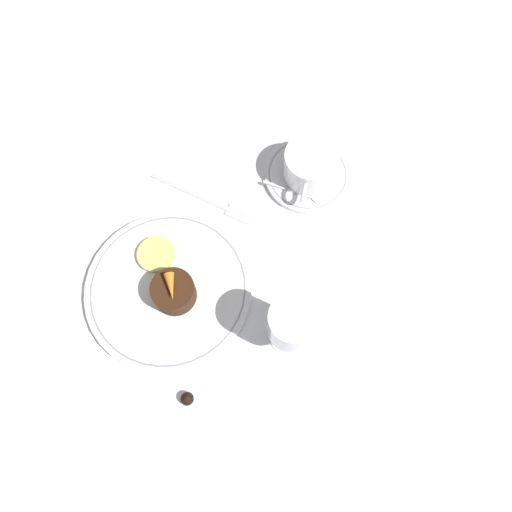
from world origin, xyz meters
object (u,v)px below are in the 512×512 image
at_px(dessert_cake, 174,292).
at_px(coffee_cup, 310,165).
at_px(wine_glass, 292,324).
at_px(fork, 214,203).
at_px(dinner_plate, 169,289).

bearing_deg(dessert_cake, coffee_cup, 148.92).
height_order(wine_glass, fork, wine_glass).
bearing_deg(fork, dessert_cake, -4.04).
relative_size(fork, dessert_cake, 2.94).
bearing_deg(wine_glass, fork, -138.26).
relative_size(coffee_cup, fork, 0.60).
bearing_deg(wine_glass, coffee_cup, -174.63).
xyz_separation_m(wine_glass, dessert_cake, (-0.02, -0.18, -0.05)).
height_order(dinner_plate, dessert_cake, dessert_cake).
relative_size(dinner_plate, fork, 1.35).
xyz_separation_m(coffee_cup, dessert_cake, (0.26, -0.16, -0.01)).
bearing_deg(coffee_cup, dessert_cake, -31.08).
xyz_separation_m(coffee_cup, fork, (0.09, -0.15, -0.04)).
height_order(fork, dessert_cake, dessert_cake).
bearing_deg(dinner_plate, dessert_cake, 61.03).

